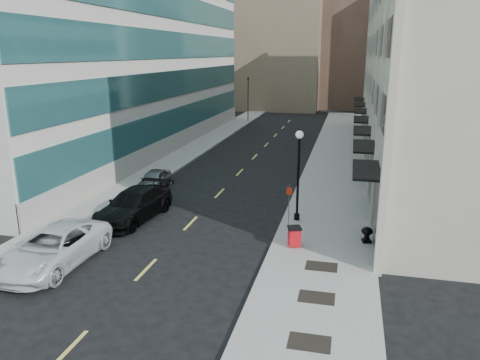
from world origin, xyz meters
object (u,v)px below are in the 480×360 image
at_px(car_silver_sedan, 154,180).
at_px(urn_planter, 367,233).
at_px(sign_post, 289,200).
at_px(traffic_signal, 248,80).
at_px(lamppost, 298,167).
at_px(trash_bin, 294,236).
at_px(car_white_van, 54,248).
at_px(car_black_pickup, 134,205).

bearing_deg(car_silver_sedan, urn_planter, -28.49).
bearing_deg(sign_post, traffic_signal, 114.10).
relative_size(traffic_signal, car_silver_sedan, 1.77).
xyz_separation_m(traffic_signal, lamppost, (11.32, -38.43, -2.50)).
bearing_deg(lamppost, sign_post, -102.08).
height_order(lamppost, sign_post, lamppost).
bearing_deg(lamppost, traffic_signal, 106.41).
relative_size(lamppost, sign_post, 2.15).
height_order(traffic_signal, trash_bin, traffic_signal).
relative_size(lamppost, urn_planter, 6.65).
bearing_deg(car_white_van, trash_bin, 23.85).
bearing_deg(sign_post, car_silver_sedan, 159.23).
xyz_separation_m(car_black_pickup, urn_planter, (12.96, -0.74, -0.24)).
bearing_deg(car_black_pickup, car_silver_sedan, 110.07).
distance_m(car_white_van, sign_post, 11.84).
height_order(traffic_signal, car_black_pickup, traffic_signal).
relative_size(car_black_pickup, car_silver_sedan, 1.52).
height_order(trash_bin, sign_post, sign_post).
bearing_deg(car_black_pickup, sign_post, 8.82).
relative_size(car_white_van, car_silver_sedan, 1.55).
bearing_deg(traffic_signal, car_black_pickup, -86.95).
height_order(traffic_signal, urn_planter, traffic_signal).
xyz_separation_m(car_white_van, trash_bin, (10.32, 4.32, -0.16)).
relative_size(car_white_van, urn_planter, 7.80).
distance_m(traffic_signal, lamppost, 40.14).
bearing_deg(car_silver_sedan, car_black_pickup, -79.77).
xyz_separation_m(car_black_pickup, car_silver_sedan, (-1.44, 6.12, -0.20)).
relative_size(trash_bin, urn_planter, 1.28).
bearing_deg(traffic_signal, car_silver_sedan, -88.82).
bearing_deg(trash_bin, traffic_signal, 86.40).
relative_size(car_black_pickup, sign_post, 2.46).
height_order(traffic_signal, car_silver_sedan, traffic_signal).
xyz_separation_m(car_black_pickup, sign_post, (8.88, 0.31, 0.85)).
height_order(traffic_signal, sign_post, traffic_signal).
xyz_separation_m(sign_post, urn_planter, (4.08, -1.05, -1.09)).
distance_m(traffic_signal, urn_planter, 43.86).
bearing_deg(trash_bin, urn_planter, 2.24).
xyz_separation_m(traffic_signal, trash_bin, (11.63, -42.21, -5.03)).
height_order(sign_post, urn_planter, sign_post).
xyz_separation_m(trash_bin, urn_planter, (3.47, 1.35, -0.07)).
bearing_deg(urn_planter, lamppost, 147.17).
xyz_separation_m(car_white_van, urn_planter, (13.79, 5.67, -0.22)).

